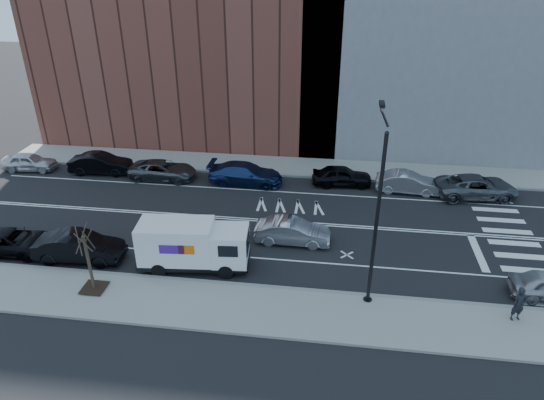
% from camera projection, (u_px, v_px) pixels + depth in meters
% --- Properties ---
extents(ground, '(120.00, 120.00, 0.00)m').
position_uv_depth(ground, '(254.00, 220.00, 31.69)').
color(ground, black).
rests_on(ground, ground).
extents(sidewalk_near, '(44.00, 3.60, 0.15)m').
position_uv_depth(sidewalk_near, '(225.00, 307.00, 23.93)').
color(sidewalk_near, gray).
rests_on(sidewalk_near, ground).
extents(sidewalk_far, '(44.00, 3.60, 0.15)m').
position_uv_depth(sidewalk_far, '(272.00, 165.00, 39.38)').
color(sidewalk_far, gray).
rests_on(sidewalk_far, ground).
extents(curb_near, '(44.00, 0.25, 0.17)m').
position_uv_depth(curb_near, '(232.00, 284.00, 25.51)').
color(curb_near, gray).
rests_on(curb_near, ground).
extents(curb_far, '(44.00, 0.25, 0.17)m').
position_uv_depth(curb_far, '(269.00, 174.00, 37.80)').
color(curb_far, gray).
rests_on(curb_far, ground).
extents(crosswalk, '(3.00, 14.00, 0.01)m').
position_uv_depth(crosswalk, '(511.00, 237.00, 29.81)').
color(crosswalk, white).
rests_on(crosswalk, ground).
extents(road_markings, '(40.00, 8.60, 0.01)m').
position_uv_depth(road_markings, '(254.00, 220.00, 31.69)').
color(road_markings, white).
rests_on(road_markings, ground).
extents(bldg_brick, '(26.00, 10.00, 22.00)m').
position_uv_depth(bldg_brick, '(190.00, 11.00, 41.22)').
color(bldg_brick, brown).
rests_on(bldg_brick, ground).
extents(streetlight, '(0.44, 4.02, 9.34)m').
position_uv_depth(streetlight, '(377.00, 209.00, 22.44)').
color(streetlight, black).
rests_on(streetlight, ground).
extents(street_tree, '(1.20, 1.20, 3.75)m').
position_uv_depth(street_tree, '(90.00, 268.00, 24.47)').
color(street_tree, black).
rests_on(street_tree, ground).
extents(fedex_van, '(6.20, 2.58, 2.76)m').
position_uv_depth(fedex_van, '(193.00, 245.00, 26.39)').
color(fedex_van, black).
rests_on(fedex_van, ground).
extents(far_parked_a, '(4.27, 2.00, 1.41)m').
position_uv_depth(far_parked_a, '(29.00, 162.00, 38.46)').
color(far_parked_a, silver).
rests_on(far_parked_a, ground).
extents(far_parked_b, '(4.90, 1.98, 1.58)m').
position_uv_depth(far_parked_b, '(101.00, 164.00, 37.92)').
color(far_parked_b, black).
rests_on(far_parked_b, ground).
extents(far_parked_c, '(5.06, 2.34, 1.41)m').
position_uv_depth(far_parked_c, '(163.00, 170.00, 37.03)').
color(far_parked_c, '#4F5156').
rests_on(far_parked_c, ground).
extents(far_parked_d, '(5.56, 2.36, 1.60)m').
position_uv_depth(far_parked_d, '(245.00, 174.00, 36.21)').
color(far_parked_d, navy).
rests_on(far_parked_d, ground).
extents(far_parked_e, '(4.54, 2.15, 1.50)m').
position_uv_depth(far_parked_e, '(342.00, 176.00, 36.00)').
color(far_parked_e, black).
rests_on(far_parked_e, ground).
extents(far_parked_f, '(4.60, 1.80, 1.49)m').
position_uv_depth(far_parked_f, '(408.00, 183.00, 34.98)').
color(far_parked_f, '#A8A8AD').
rests_on(far_parked_f, ground).
extents(far_parked_g, '(5.95, 3.31, 1.57)m').
position_uv_depth(far_parked_g, '(477.00, 187.00, 34.27)').
color(far_parked_g, '#565A5E').
rests_on(far_parked_g, ground).
extents(driving_sedan, '(4.50, 1.63, 1.48)m').
position_uv_depth(driving_sedan, '(293.00, 232.00, 28.98)').
color(driving_sedan, '#B2B2B7').
rests_on(driving_sedan, ground).
extents(near_parked_rear_a, '(5.07, 1.98, 1.65)m').
position_uv_depth(near_parked_rear_a, '(79.00, 247.00, 27.32)').
color(near_parked_rear_a, black).
rests_on(near_parked_rear_a, ground).
extents(near_parked_rear_b, '(4.97, 2.45, 1.36)m').
position_uv_depth(near_parked_rear_b, '(12.00, 241.00, 28.12)').
color(near_parked_rear_b, black).
rests_on(near_parked_rear_b, ground).
extents(pedestrian, '(0.75, 0.61, 1.79)m').
position_uv_depth(pedestrian, '(519.00, 304.00, 22.63)').
color(pedestrian, black).
rests_on(pedestrian, sidewalk_near).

